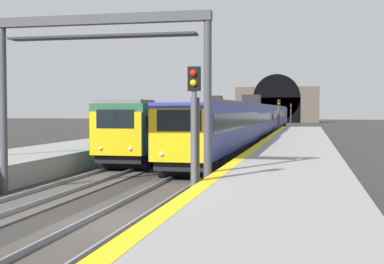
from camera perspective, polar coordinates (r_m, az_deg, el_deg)
ground_plane at (r=15.69m, az=-8.25°, el=-9.64°), size 320.00×320.00×0.00m
platform_right at (r=14.65m, az=8.81°, el=-8.47°), size 112.00×4.86×1.02m
platform_right_edge_strip at (r=14.85m, az=0.35°, el=-6.27°), size 112.00×0.50×0.01m
track_main_line at (r=15.68m, az=-8.25°, el=-9.49°), size 160.00×3.11×0.21m
train_main_approaching at (r=61.71m, az=7.28°, el=1.40°), size 78.33×3.11×4.68m
train_adjacent_platform at (r=45.82m, az=0.20°, el=1.06°), size 39.25×3.21×4.67m
railway_signal_near at (r=16.50m, az=0.25°, el=0.50°), size 0.39×0.38×4.59m
railway_signal_mid at (r=64.62m, az=9.25°, el=1.86°), size 0.39×0.38×4.45m
railway_signal_far at (r=109.92m, az=10.51°, el=2.07°), size 0.39×0.38×4.39m
overhead_signal_gantry at (r=20.14m, az=-9.72°, el=7.58°), size 0.70×8.31×6.75m
tunnel_portal at (r=132.07m, az=9.06°, el=2.91°), size 2.99×20.15×11.75m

